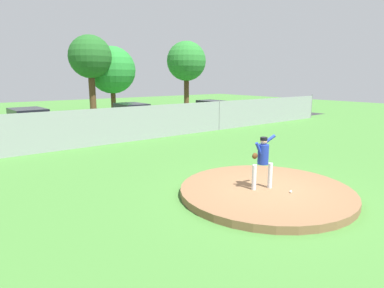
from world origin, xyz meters
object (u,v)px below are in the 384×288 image
object	(u,v)px
pitcher_youth	(263,157)
parked_car_white	(212,111)
parked_car_charcoal	(29,124)
parked_car_silver	(132,116)
traffic_cone_orange	(204,121)
baseball	(291,192)

from	to	relation	value
pitcher_youth	parked_car_white	distance (m)	17.74
parked_car_charcoal	parked_car_silver	bearing A→B (deg)	3.56
parked_car_charcoal	traffic_cone_orange	world-z (taller)	parked_car_charcoal
parked_car_white	traffic_cone_orange	world-z (taller)	parked_car_white
parked_car_charcoal	parked_car_white	world-z (taller)	parked_car_charcoal
baseball	parked_car_white	bearing A→B (deg)	56.10
pitcher_youth	parked_car_silver	xyz separation A→B (m)	(3.32, 14.74, -0.38)
parked_car_charcoal	traffic_cone_orange	size ratio (longest dim) A/B	8.27
pitcher_youth	parked_car_charcoal	xyz separation A→B (m)	(-3.43, 14.32, -0.35)
baseball	parked_car_charcoal	distance (m)	15.56
pitcher_youth	parked_car_white	bearing A→B (deg)	53.70
baseball	traffic_cone_orange	size ratio (longest dim) A/B	0.13
parked_car_charcoal	traffic_cone_orange	distance (m)	11.75
parked_car_white	parked_car_charcoal	bearing A→B (deg)	179.90
pitcher_youth	baseball	world-z (taller)	pitcher_youth
baseball	parked_car_silver	xyz separation A→B (m)	(2.93, 15.49, 0.55)
pitcher_youth	parked_car_silver	bearing A→B (deg)	77.30
parked_car_charcoal	baseball	bearing A→B (deg)	-75.79
pitcher_youth	traffic_cone_orange	bearing A→B (deg)	56.99
pitcher_youth	baseball	bearing A→B (deg)	-62.75
pitcher_youth	parked_car_silver	size ratio (longest dim) A/B	0.35
parked_car_charcoal	parked_car_white	distance (m)	13.93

